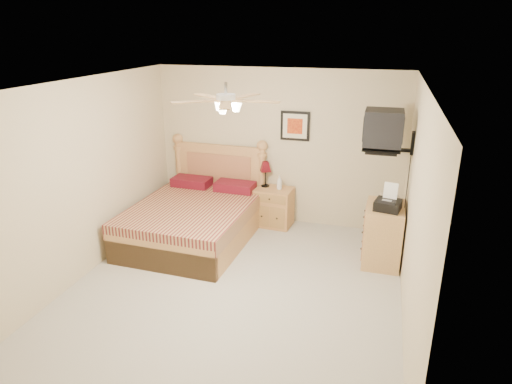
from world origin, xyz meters
TOP-DOWN VIEW (x-y plane):
  - floor at (0.00, 0.00)m, footprint 4.50×4.50m
  - ceiling at (0.00, 0.00)m, footprint 4.00×4.50m
  - wall_back at (0.00, 2.25)m, footprint 4.00×0.04m
  - wall_front at (0.00, -2.25)m, footprint 4.00×0.04m
  - wall_left at (-2.00, 0.00)m, footprint 0.04×4.50m
  - wall_right at (2.00, 0.00)m, footprint 0.04×4.50m
  - bed at (-1.04, 1.12)m, footprint 1.71×2.20m
  - nightstand at (0.00, 2.00)m, footprint 0.61×0.48m
  - table_lamp at (-0.17, 2.09)m, footprint 0.29×0.29m
  - lotion_bottle at (0.08, 2.01)m, footprint 0.09×0.09m
  - framed_picture at (0.27, 2.23)m, footprint 0.46×0.04m
  - dresser at (1.73, 1.19)m, footprint 0.50×0.71m
  - fax_machine at (1.75, 1.06)m, footprint 0.38×0.39m
  - magazine_lower at (1.67, 1.45)m, footprint 0.25×0.30m
  - magazine_upper at (1.68, 1.45)m, footprint 0.30×0.36m
  - wall_tv at (1.75, 1.34)m, footprint 0.56×0.46m
  - ceiling_fan at (0.00, -0.20)m, footprint 1.14×1.14m

SIDE VIEW (x-z plane):
  - floor at x=0.00m, z-range 0.00..0.00m
  - nightstand at x=0.00m, z-range 0.00..0.63m
  - dresser at x=1.73m, z-range 0.00..0.83m
  - bed at x=-1.04m, z-range 0.00..1.38m
  - lotion_bottle at x=0.08m, z-range 0.63..0.86m
  - table_lamp at x=-0.17m, z-range 0.63..1.05m
  - magazine_lower at x=1.67m, z-range 0.83..0.86m
  - magazine_upper at x=1.68m, z-range 0.86..0.88m
  - fax_machine at x=1.75m, z-range 0.83..1.17m
  - wall_back at x=0.00m, z-range 0.00..2.50m
  - wall_front at x=0.00m, z-range 0.00..2.50m
  - wall_left at x=-2.00m, z-range 0.00..2.50m
  - wall_right at x=2.00m, z-range 0.00..2.50m
  - framed_picture at x=0.27m, z-range 1.39..1.85m
  - wall_tv at x=1.75m, z-range 1.52..2.10m
  - ceiling_fan at x=0.00m, z-range 2.22..2.50m
  - ceiling at x=0.00m, z-range 2.48..2.52m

